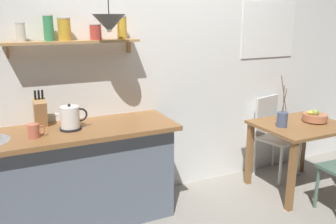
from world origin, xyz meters
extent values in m
plane|color=gray|center=(0.00, 0.00, 0.00)|extent=(14.00, 14.00, 0.00)
cube|color=white|center=(0.20, 0.65, 1.35)|extent=(6.80, 0.10, 2.70)
cube|color=white|center=(1.29, 0.59, 1.65)|extent=(0.71, 0.01, 0.60)
cube|color=silver|center=(1.29, 0.60, 1.65)|extent=(0.65, 0.01, 0.54)
cube|color=slate|center=(-1.00, 0.32, 0.42)|extent=(1.74, 0.52, 0.85)
cube|color=brown|center=(-1.00, 0.30, 0.87)|extent=(1.83, 0.63, 0.04)
cube|color=tan|center=(-0.86, 0.49, 1.59)|extent=(1.12, 0.18, 0.02)
cube|color=#99754C|center=(-1.37, 0.57, 1.53)|extent=(0.02, 0.06, 0.12)
cube|color=#99754C|center=(-0.35, 0.57, 1.53)|extent=(0.02, 0.06, 0.12)
cylinder|color=beige|center=(-1.27, 0.49, 1.67)|extent=(0.07, 0.07, 0.14)
cylinder|color=silver|center=(-1.27, 0.49, 1.74)|extent=(0.08, 0.08, 0.01)
cylinder|color=#388E56|center=(-1.05, 0.49, 1.70)|extent=(0.08, 0.08, 0.20)
cylinder|color=silver|center=(-1.05, 0.49, 1.80)|extent=(0.08, 0.08, 0.01)
cylinder|color=gold|center=(-0.93, 0.49, 1.69)|extent=(0.10, 0.10, 0.18)
cylinder|color=silver|center=(-0.93, 0.49, 1.78)|extent=(0.11, 0.11, 0.01)
cylinder|color=#BC4238|center=(-0.67, 0.49, 1.66)|extent=(0.10, 0.10, 0.13)
cylinder|color=silver|center=(-0.67, 0.49, 1.73)|extent=(0.10, 0.10, 0.01)
cylinder|color=gold|center=(-0.44, 0.49, 1.69)|extent=(0.08, 0.08, 0.19)
cylinder|color=silver|center=(-0.44, 0.49, 1.79)|extent=(0.09, 0.09, 0.01)
cube|color=brown|center=(1.29, 0.00, 0.71)|extent=(0.87, 0.73, 0.03)
cube|color=brown|center=(0.91, -0.32, 0.35)|extent=(0.06, 0.06, 0.69)
cube|color=brown|center=(0.91, 0.31, 0.35)|extent=(0.06, 0.06, 0.69)
cube|color=brown|center=(1.68, 0.31, 0.35)|extent=(0.06, 0.06, 0.69)
cylinder|color=#4C6B5B|center=(1.17, -0.39, 0.21)|extent=(0.03, 0.03, 0.42)
cube|color=silver|center=(1.33, 0.34, 0.45)|extent=(0.51, 0.49, 0.03)
cube|color=silver|center=(1.29, 0.52, 0.69)|extent=(0.37, 0.11, 0.44)
cylinder|color=silver|center=(1.20, 0.13, 0.22)|extent=(0.03, 0.03, 0.44)
cylinder|color=silver|center=(1.55, 0.22, 0.22)|extent=(0.03, 0.03, 0.44)
cylinder|color=silver|center=(1.11, 0.46, 0.22)|extent=(0.03, 0.03, 0.44)
cylinder|color=silver|center=(1.47, 0.55, 0.22)|extent=(0.03, 0.03, 0.44)
cylinder|color=#BC704C|center=(1.49, 0.00, 0.73)|extent=(0.11, 0.11, 0.01)
cylinder|color=#BC704C|center=(1.49, 0.00, 0.77)|extent=(0.25, 0.25, 0.07)
ellipsoid|color=yellow|center=(1.45, 0.00, 0.83)|extent=(0.15, 0.11, 0.04)
sphere|color=#8EA84C|center=(1.46, -0.02, 0.83)|extent=(0.07, 0.07, 0.07)
cylinder|color=#475675|center=(1.05, 0.01, 0.80)|extent=(0.11, 0.11, 0.15)
cylinder|color=brown|center=(1.04, 0.01, 1.06)|extent=(0.07, 0.04, 0.37)
cylinder|color=brown|center=(1.05, 0.02, 1.01)|extent=(0.01, 0.03, 0.27)
cylinder|color=brown|center=(1.06, 0.02, 0.99)|extent=(0.06, 0.02, 0.23)
cylinder|color=black|center=(-0.97, 0.30, 0.90)|extent=(0.18, 0.18, 0.02)
cylinder|color=white|center=(-0.97, 0.30, 1.00)|extent=(0.16, 0.16, 0.18)
sphere|color=black|center=(-0.97, 0.30, 1.10)|extent=(0.02, 0.02, 0.02)
cone|color=white|center=(-1.06, 0.30, 1.03)|extent=(0.04, 0.04, 0.04)
torus|color=black|center=(-0.88, 0.30, 1.00)|extent=(0.12, 0.02, 0.12)
cube|color=tan|center=(-1.18, 0.48, 1.01)|extent=(0.10, 0.17, 0.25)
cylinder|color=black|center=(-1.21, 0.46, 1.17)|extent=(0.02, 0.04, 0.08)
cylinder|color=black|center=(-1.18, 0.46, 1.17)|extent=(0.02, 0.04, 0.08)
cylinder|color=black|center=(-1.15, 0.46, 1.17)|extent=(0.02, 0.04, 0.08)
cylinder|color=#C6664C|center=(-1.27, 0.21, 0.94)|extent=(0.09, 0.09, 0.11)
torus|color=#C6664C|center=(-1.21, 0.21, 0.95)|extent=(0.07, 0.01, 0.07)
cone|color=#4C5156|center=(-0.62, 0.25, 1.74)|extent=(0.27, 0.27, 0.14)
sphere|color=white|center=(-0.62, 0.25, 1.69)|extent=(0.04, 0.04, 0.04)
camera|label=1|loc=(-1.45, -2.61, 1.80)|focal=38.44mm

